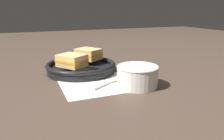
{
  "coord_description": "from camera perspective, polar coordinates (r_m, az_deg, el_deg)",
  "views": [
    {
      "loc": [
        -0.27,
        -0.66,
        0.25
      ],
      "look_at": [
        0.02,
        0.04,
        0.04
      ],
      "focal_mm": 35.0,
      "sensor_mm": 36.0,
      "label": 1
    }
  ],
  "objects": [
    {
      "name": "soup_bowl",
      "position": [
        0.74,
        6.64,
        -1.25
      ],
      "size": [
        0.14,
        0.14,
        0.07
      ],
      "color": "silver",
      "rests_on": "ground_plane"
    },
    {
      "name": "spoon",
      "position": [
        0.77,
        -0.04,
        -2.86
      ],
      "size": [
        0.13,
        0.09,
        0.01
      ],
      "rotation": [
        0.0,
        0.0,
        0.56
      ],
      "color": "silver",
      "rests_on": "napkin"
    },
    {
      "name": "napkin",
      "position": [
        0.77,
        -3.15,
        -3.57
      ],
      "size": [
        0.27,
        0.23,
        0.0
      ],
      "color": "white",
      "rests_on": "ground_plane"
    },
    {
      "name": "sandwich_near_left",
      "position": [
        0.96,
        -6.21,
        4.17
      ],
      "size": [
        0.12,
        0.13,
        0.05
      ],
      "rotation": [
        0.0,
        0.0,
        2.14
      ],
      "color": "#DBB26B",
      "rests_on": "skillet"
    },
    {
      "name": "skillet",
      "position": [
        0.91,
        -8.09,
        0.68
      ],
      "size": [
        0.28,
        0.28,
        0.04
      ],
      "color": "black",
      "rests_on": "ground_plane"
    },
    {
      "name": "sandwich_near_right",
      "position": [
        0.84,
        -10.44,
        2.45
      ],
      "size": [
        0.12,
        0.13,
        0.05
      ],
      "rotation": [
        0.0,
        0.0,
        5.31
      ],
      "color": "#DBB26B",
      "rests_on": "skillet"
    },
    {
      "name": "ground_plane",
      "position": [
        0.76,
        -0.19,
        -3.8
      ],
      "size": [
        4.0,
        4.0,
        0.0
      ],
      "primitive_type": "plane",
      "color": "#47382D"
    }
  ]
}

